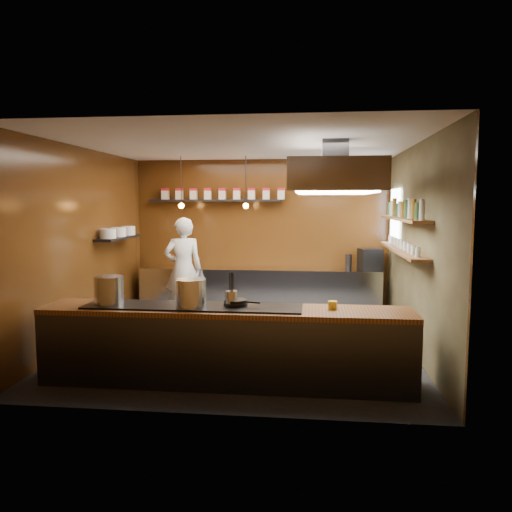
# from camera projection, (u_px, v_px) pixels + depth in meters

# --- Properties ---
(floor) EXTENTS (5.00, 5.00, 0.00)m
(floor) POSITION_uv_depth(u_px,v_px,m) (244.00, 345.00, 7.57)
(floor) COLOR black
(floor) RESTS_ON ground
(back_wall) EXTENTS (5.00, 0.00, 5.00)m
(back_wall) POSITION_uv_depth(u_px,v_px,m) (261.00, 236.00, 9.88)
(back_wall) COLOR #3D1E0B
(back_wall) RESTS_ON ground
(left_wall) EXTENTS (0.00, 5.00, 5.00)m
(left_wall) POSITION_uv_depth(u_px,v_px,m) (84.00, 245.00, 7.69)
(left_wall) COLOR #3D1E0B
(left_wall) RESTS_ON ground
(right_wall) EXTENTS (0.00, 5.00, 5.00)m
(right_wall) POSITION_uv_depth(u_px,v_px,m) (417.00, 249.00, 7.13)
(right_wall) COLOR #433D25
(right_wall) RESTS_ON ground
(ceiling) EXTENTS (5.00, 5.00, 0.00)m
(ceiling) POSITION_uv_depth(u_px,v_px,m) (244.00, 145.00, 7.25)
(ceiling) COLOR silver
(ceiling) RESTS_ON back_wall
(window_pane) EXTENTS (0.00, 1.00, 1.00)m
(window_pane) POSITION_uv_depth(u_px,v_px,m) (395.00, 217.00, 8.78)
(window_pane) COLOR white
(window_pane) RESTS_ON right_wall
(prep_counter) EXTENTS (4.60, 0.65, 0.90)m
(prep_counter) POSITION_uv_depth(u_px,v_px,m) (259.00, 291.00, 9.67)
(prep_counter) COLOR silver
(prep_counter) RESTS_ON floor
(pass_counter) EXTENTS (4.40, 0.72, 0.94)m
(pass_counter) POSITION_uv_depth(u_px,v_px,m) (226.00, 345.00, 5.94)
(pass_counter) COLOR #38383D
(pass_counter) RESTS_ON floor
(tin_shelf) EXTENTS (2.60, 0.26, 0.04)m
(tin_shelf) POSITION_uv_depth(u_px,v_px,m) (215.00, 200.00, 9.77)
(tin_shelf) COLOR black
(tin_shelf) RESTS_ON back_wall
(plate_shelf) EXTENTS (0.30, 1.40, 0.04)m
(plate_shelf) POSITION_uv_depth(u_px,v_px,m) (119.00, 238.00, 8.66)
(plate_shelf) COLOR black
(plate_shelf) RESTS_ON left_wall
(bottle_shelf_upper) EXTENTS (0.26, 2.80, 0.04)m
(bottle_shelf_upper) POSITION_uv_depth(u_px,v_px,m) (403.00, 219.00, 7.40)
(bottle_shelf_upper) COLOR #906139
(bottle_shelf_upper) RESTS_ON right_wall
(bottle_shelf_lower) EXTENTS (0.26, 2.80, 0.04)m
(bottle_shelf_lower) POSITION_uv_depth(u_px,v_px,m) (402.00, 250.00, 7.45)
(bottle_shelf_lower) COLOR #906139
(bottle_shelf_lower) RESTS_ON right_wall
(extractor_hood) EXTENTS (1.20, 2.00, 0.72)m
(extractor_hood) POSITION_uv_depth(u_px,v_px,m) (335.00, 177.00, 6.77)
(extractor_hood) COLOR #38383D
(extractor_hood) RESTS_ON ceiling
(pendant_left) EXTENTS (0.10, 0.10, 0.95)m
(pendant_left) POSITION_uv_depth(u_px,v_px,m) (181.00, 203.00, 9.18)
(pendant_left) COLOR black
(pendant_left) RESTS_ON ceiling
(pendant_right) EXTENTS (0.10, 0.10, 0.95)m
(pendant_right) POSITION_uv_depth(u_px,v_px,m) (246.00, 203.00, 9.05)
(pendant_right) COLOR black
(pendant_right) RESTS_ON ceiling
(storage_tins) EXTENTS (2.43, 0.13, 0.22)m
(storage_tins) POSITION_uv_depth(u_px,v_px,m) (222.00, 194.00, 9.74)
(storage_tins) COLOR beige
(storage_tins) RESTS_ON tin_shelf
(plate_stacks) EXTENTS (0.26, 1.16, 0.16)m
(plate_stacks) POSITION_uv_depth(u_px,v_px,m) (118.00, 232.00, 8.65)
(plate_stacks) COLOR white
(plate_stacks) RESTS_ON plate_shelf
(bottles) EXTENTS (0.06, 2.66, 0.24)m
(bottles) POSITION_uv_depth(u_px,v_px,m) (403.00, 209.00, 7.39)
(bottles) COLOR silver
(bottles) RESTS_ON bottle_shelf_upper
(wine_glasses) EXTENTS (0.07, 2.37, 0.13)m
(wine_glasses) POSITION_uv_depth(u_px,v_px,m) (402.00, 245.00, 7.44)
(wine_glasses) COLOR silver
(wine_glasses) RESTS_ON bottle_shelf_lower
(stockpot_large) EXTENTS (0.44, 0.44, 0.34)m
(stockpot_large) POSITION_uv_depth(u_px,v_px,m) (109.00, 290.00, 5.99)
(stockpot_large) COLOR #B0B2B7
(stockpot_large) RESTS_ON pass_counter
(stockpot_small) EXTENTS (0.40, 0.40, 0.33)m
(stockpot_small) POSITION_uv_depth(u_px,v_px,m) (191.00, 293.00, 5.86)
(stockpot_small) COLOR silver
(stockpot_small) RESTS_ON pass_counter
(utensil_crock) EXTENTS (0.18, 0.18, 0.18)m
(utensil_crock) POSITION_uv_depth(u_px,v_px,m) (232.00, 299.00, 5.88)
(utensil_crock) COLOR silver
(utensil_crock) RESTS_ON pass_counter
(frying_pan) EXTENTS (0.45, 0.29, 0.07)m
(frying_pan) POSITION_uv_depth(u_px,v_px,m) (236.00, 303.00, 5.93)
(frying_pan) COLOR black
(frying_pan) RESTS_ON pass_counter
(butter_jar) EXTENTS (0.13, 0.13, 0.10)m
(butter_jar) POSITION_uv_depth(u_px,v_px,m) (333.00, 305.00, 5.82)
(butter_jar) COLOR yellow
(butter_jar) RESTS_ON pass_counter
(espresso_machine) EXTENTS (0.47, 0.46, 0.39)m
(espresso_machine) POSITION_uv_depth(u_px,v_px,m) (370.00, 259.00, 9.44)
(espresso_machine) COLOR black
(espresso_machine) RESTS_ON prep_counter
(chef) EXTENTS (0.80, 0.67, 1.89)m
(chef) POSITION_uv_depth(u_px,v_px,m) (183.00, 269.00, 9.16)
(chef) COLOR white
(chef) RESTS_ON floor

